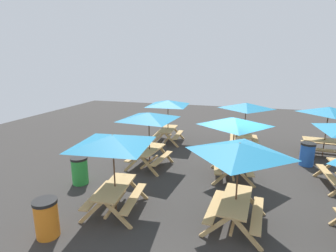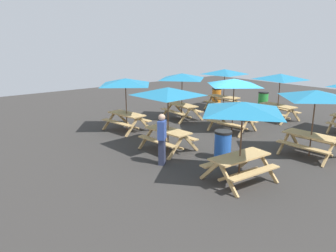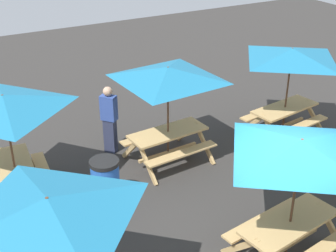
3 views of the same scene
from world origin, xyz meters
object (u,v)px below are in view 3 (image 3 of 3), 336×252
(trash_bin_blue, at_px, (105,182))
(person_standing, at_px, (109,118))
(picnic_table_0, at_px, (168,81))
(picnic_table_3, at_px, (300,157))
(picnic_table_4, at_px, (50,218))
(picnic_table_6, at_px, (291,61))
(picnic_table_7, at_px, (5,110))

(trash_bin_blue, bearing_deg, person_standing, -115.23)
(picnic_table_0, bearing_deg, trash_bin_blue, 19.89)
(picnic_table_3, height_order, trash_bin_blue, picnic_table_3)
(picnic_table_3, bearing_deg, picnic_table_0, -94.99)
(picnic_table_0, distance_m, person_standing, 1.81)
(picnic_table_3, distance_m, picnic_table_4, 3.80)
(picnic_table_4, xyz_separation_m, person_standing, (-2.59, -4.46, -1.10))
(picnic_table_3, relative_size, picnic_table_4, 1.00)
(trash_bin_blue, bearing_deg, picnic_table_0, -155.86)
(picnic_table_6, bearing_deg, picnic_table_7, -11.60)
(picnic_table_7, bearing_deg, person_standing, 115.41)
(picnic_table_3, relative_size, trash_bin_blue, 2.38)
(picnic_table_0, distance_m, picnic_table_6, 3.24)
(picnic_table_6, relative_size, picnic_table_7, 1.00)
(picnic_table_6, height_order, picnic_table_7, same)
(picnic_table_0, bearing_deg, person_standing, -50.92)
(trash_bin_blue, bearing_deg, picnic_table_3, 125.27)
(picnic_table_0, xyz_separation_m, person_standing, (0.99, -1.05, -1.10))
(picnic_table_4, xyz_separation_m, picnic_table_7, (-0.19, -3.56, 0.00))
(person_standing, bearing_deg, picnic_table_3, 154.69)
(picnic_table_3, height_order, person_standing, picnic_table_3)
(picnic_table_4, distance_m, person_standing, 5.27)
(picnic_table_4, xyz_separation_m, picnic_table_6, (-6.81, -3.15, 0.00))
(picnic_table_3, xyz_separation_m, picnic_table_6, (-3.02, -3.53, 0.00))
(picnic_table_7, bearing_deg, picnic_table_0, 92.33)
(picnic_table_7, bearing_deg, trash_bin_blue, 61.56)
(picnic_table_6, relative_size, trash_bin_blue, 2.38)
(picnic_table_7, height_order, person_standing, picnic_table_7)
(picnic_table_3, xyz_separation_m, trash_bin_blue, (2.09, -2.95, -1.49))
(picnic_table_3, relative_size, person_standing, 1.40)
(picnic_table_6, distance_m, trash_bin_blue, 5.36)
(picnic_table_0, relative_size, picnic_table_4, 1.21)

